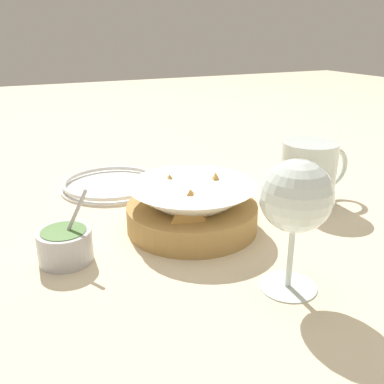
{
  "coord_description": "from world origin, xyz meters",
  "views": [
    {
      "loc": [
        -0.29,
        -0.52,
        0.29
      ],
      "look_at": [
        -0.03,
        0.03,
        0.06
      ],
      "focal_mm": 40.0,
      "sensor_mm": 36.0,
      "label": 1
    }
  ],
  "objects_px": {
    "sauce_cup": "(65,244)",
    "wine_glass": "(299,199)",
    "beer_mug": "(308,175)",
    "side_plate": "(112,184)",
    "food_basket": "(192,208)"
  },
  "relations": [
    {
      "from": "sauce_cup",
      "to": "beer_mug",
      "type": "bearing_deg",
      "value": 3.86
    },
    {
      "from": "food_basket",
      "to": "wine_glass",
      "type": "relative_size",
      "value": 1.26
    },
    {
      "from": "food_basket",
      "to": "beer_mug",
      "type": "relative_size",
      "value": 1.46
    },
    {
      "from": "food_basket",
      "to": "wine_glass",
      "type": "height_order",
      "value": "wine_glass"
    },
    {
      "from": "wine_glass",
      "to": "food_basket",
      "type": "bearing_deg",
      "value": 101.13
    },
    {
      "from": "food_basket",
      "to": "sauce_cup",
      "type": "relative_size",
      "value": 2.07
    },
    {
      "from": "food_basket",
      "to": "side_plate",
      "type": "bearing_deg",
      "value": 105.39
    },
    {
      "from": "food_basket",
      "to": "beer_mug",
      "type": "distance_m",
      "value": 0.23
    },
    {
      "from": "wine_glass",
      "to": "beer_mug",
      "type": "distance_m",
      "value": 0.29
    },
    {
      "from": "side_plate",
      "to": "wine_glass",
      "type": "bearing_deg",
      "value": -76.55
    },
    {
      "from": "food_basket",
      "to": "beer_mug",
      "type": "xyz_separation_m",
      "value": [
        0.23,
        0.01,
        0.02
      ]
    },
    {
      "from": "wine_glass",
      "to": "side_plate",
      "type": "relative_size",
      "value": 0.81
    },
    {
      "from": "food_basket",
      "to": "beer_mug",
      "type": "height_order",
      "value": "beer_mug"
    },
    {
      "from": "food_basket",
      "to": "sauce_cup",
      "type": "height_order",
      "value": "sauce_cup"
    },
    {
      "from": "sauce_cup",
      "to": "wine_glass",
      "type": "distance_m",
      "value": 0.31
    }
  ]
}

